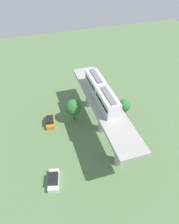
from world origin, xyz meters
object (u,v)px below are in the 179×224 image
Objects in this scene: train at (101,92)px; tree_near_viaduct at (73,107)px; parked_car_orange at (50,121)px; parked_car_white at (54,180)px; tree_mid_lot at (124,106)px.

tree_near_viaduct is (5.09, -3.68, -5.73)m from train.
train is 14.39m from parked_car_orange.
train is 18.79m from parked_car_white.
tree_mid_lot is at bearing 175.12° from parked_car_orange.
tree_mid_lot is (-10.90, 3.08, 0.12)m from tree_near_viaduct.
tree_near_viaduct is 1.05× the size of tree_mid_lot.
parked_car_orange is 0.78× the size of tree_near_viaduct.
tree_near_viaduct reaches higher than parked_car_orange.
tree_mid_lot is at bearing -134.15° from parked_car_white.
train is at bearing 144.17° from tree_near_viaduct.
parked_car_orange is 0.82× the size of tree_mid_lot.
parked_car_white is 0.80× the size of tree_near_viaduct.
train is at bearing 5.82° from tree_mid_lot.
parked_car_white is 1.03× the size of parked_car_orange.
parked_car_white and parked_car_orange have the same top height.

